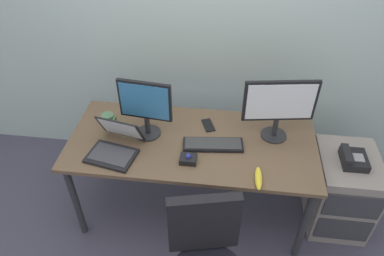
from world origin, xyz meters
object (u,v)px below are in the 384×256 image
at_px(monitor_main, 279,105).
at_px(trackball_mouse, 188,159).
at_px(desk_phone, 353,159).
at_px(file_cabinet, 340,190).
at_px(monitor_side, 145,106).
at_px(coffee_mug, 109,121).
at_px(cell_phone, 208,125).
at_px(keyboard, 213,145).
at_px(banana, 258,178).
at_px(laptop, 115,146).

distance_m(monitor_main, trackball_mouse, 0.70).
bearing_deg(trackball_mouse, desk_phone, 11.96).
height_order(file_cabinet, monitor_side, monitor_side).
height_order(monitor_side, trackball_mouse, monitor_side).
xyz_separation_m(file_cabinet, monitor_side, (-1.44, -0.01, 0.67)).
bearing_deg(coffee_mug, cell_phone, 7.91).
height_order(coffee_mug, cell_phone, coffee_mug).
bearing_deg(coffee_mug, desk_phone, -1.55).
bearing_deg(trackball_mouse, cell_phone, 75.67).
xyz_separation_m(desk_phone, cell_phone, (-1.01, 0.15, 0.08)).
bearing_deg(monitor_main, keyboard, -159.37).
bearing_deg(banana, trackball_mouse, 166.10).
bearing_deg(monitor_main, coffee_mug, -177.93).
xyz_separation_m(desk_phone, banana, (-0.66, -0.35, 0.09)).
distance_m(coffee_mug, banana, 1.14).
distance_m(monitor_side, keyboard, 0.53).
relative_size(monitor_main, keyboard, 1.14).
distance_m(coffee_mug, cell_phone, 0.72).
bearing_deg(monitor_side, laptop, -130.95).
bearing_deg(laptop, file_cabinet, 7.62).
bearing_deg(desk_phone, laptop, -172.91).
height_order(monitor_main, keyboard, monitor_main).
bearing_deg(file_cabinet, monitor_side, -179.50).
bearing_deg(file_cabinet, coffee_mug, 179.00).
bearing_deg(desk_phone, coffee_mug, 178.45).
relative_size(monitor_side, cell_phone, 3.05).
height_order(file_cabinet, coffee_mug, coffee_mug).
xyz_separation_m(monitor_side, cell_phone, (0.42, 0.14, -0.24)).
bearing_deg(coffee_mug, keyboard, -8.55).
bearing_deg(file_cabinet, desk_phone, -116.78).
relative_size(file_cabinet, desk_phone, 3.15).
bearing_deg(banana, file_cabinet, 28.50).
bearing_deg(banana, coffee_mug, 159.69).
xyz_separation_m(file_cabinet, banana, (-0.67, -0.36, 0.44)).
relative_size(desk_phone, banana, 1.05).
xyz_separation_m(trackball_mouse, banana, (0.45, -0.11, -0.00)).
distance_m(monitor_side, laptop, 0.33).
bearing_deg(monitor_main, cell_phone, 173.17).
bearing_deg(desk_phone, monitor_main, 170.70).
distance_m(trackball_mouse, coffee_mug, 0.68).
bearing_deg(file_cabinet, banana, -151.50).
xyz_separation_m(trackball_mouse, coffee_mug, (-0.61, 0.28, 0.03)).
xyz_separation_m(file_cabinet, desk_phone, (-0.01, -0.02, 0.35)).
bearing_deg(desk_phone, file_cabinet, 63.22).
bearing_deg(banana, laptop, 171.17).
height_order(monitor_side, keyboard, monitor_side).
distance_m(desk_phone, monitor_side, 1.47).
xyz_separation_m(monitor_main, banana, (-0.12, -0.44, -0.25)).
bearing_deg(monitor_side, keyboard, -8.73).
relative_size(monitor_side, coffee_mug, 3.95).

